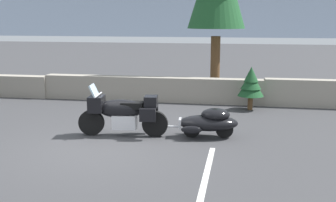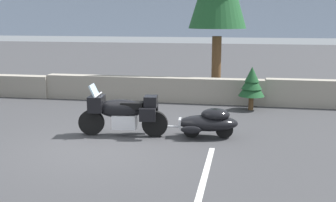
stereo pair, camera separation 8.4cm
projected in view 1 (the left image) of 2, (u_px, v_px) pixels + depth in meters
The scene contains 6 objects.
ground_plane at pixel (102, 146), 9.91m from camera, with size 80.00×80.00×0.00m, color #38383A.
stone_guard_wall at pixel (154, 89), 15.11m from camera, with size 24.00×0.55×0.94m.
touring_motorcycle at pixel (123, 112), 10.67m from camera, with size 2.31×0.88×1.33m.
car_shaped_trailer at pixel (209, 122), 10.55m from camera, with size 2.23×0.87×0.76m.
pine_sapling_near at pixel (251, 83), 13.65m from camera, with size 0.85×0.85×1.43m.
parking_stripe_marker at pixel (206, 176), 8.02m from camera, with size 0.12×3.60×0.01m, color silver.
Camera 1 is at (3.21, -9.09, 3.00)m, focal length 44.74 mm.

